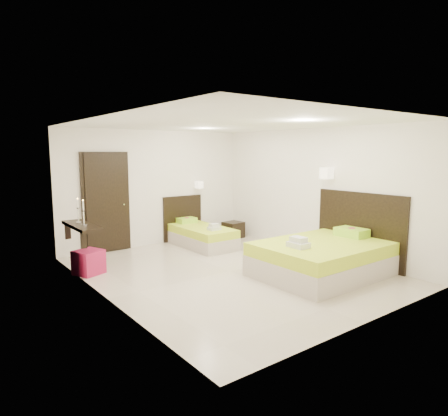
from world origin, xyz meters
TOP-DOWN VIEW (x-y plane):
  - floor at (0.00, 0.00)m, footprint 5.50×5.50m
  - bed_single at (0.68, 1.97)m, footprint 1.03×1.72m
  - bed_double at (1.23, -1.11)m, footprint 2.20×1.87m
  - nightstand at (1.80, 2.17)m, footprint 0.49×0.44m
  - ottoman at (-2.06, 1.37)m, footprint 0.54×0.54m
  - door at (-1.20, 2.70)m, footprint 1.02×0.15m
  - console_shelf at (-2.08, 1.60)m, footprint 0.35×1.20m

SIDE VIEW (x-z plane):
  - floor at x=0.00m, z-range 0.00..0.00m
  - nightstand at x=1.80m, z-range 0.00..0.40m
  - ottoman at x=-2.06m, z-range 0.00..0.42m
  - bed_single at x=0.68m, z-range -0.45..0.97m
  - bed_double at x=1.23m, z-range -0.59..1.23m
  - console_shelf at x=-2.08m, z-range 0.42..1.21m
  - door at x=-1.20m, z-range -0.02..2.12m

